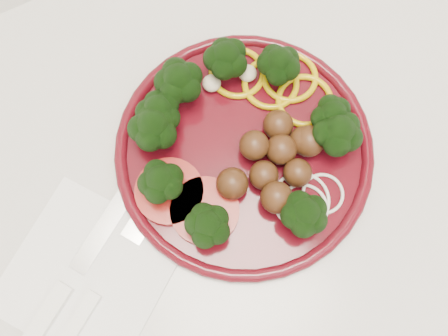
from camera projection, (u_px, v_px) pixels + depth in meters
name	position (u px, v px, depth m)	size (l,w,h in m)	color
counter	(290.00, 198.00, 1.00)	(2.40, 0.60, 0.90)	beige
plate	(243.00, 143.00, 0.54)	(0.29, 0.29, 0.07)	#450810
napkin	(88.00, 274.00, 0.52)	(0.16, 0.16, 0.00)	white
knife	(63.00, 291.00, 0.51)	(0.21, 0.14, 0.01)	silver
fork	(86.00, 310.00, 0.50)	(0.18, 0.13, 0.01)	white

